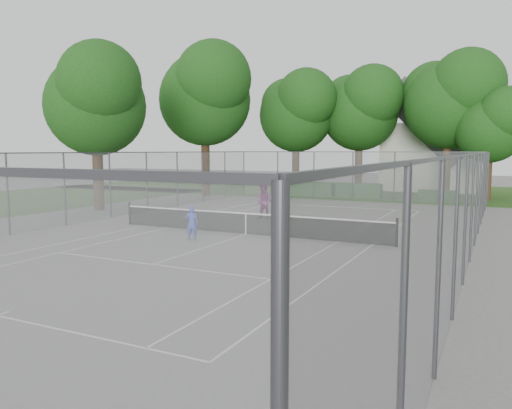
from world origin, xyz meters
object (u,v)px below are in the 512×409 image
at_px(house, 431,146).
at_px(girl_player, 192,223).
at_px(tennis_net, 246,223).
at_px(woman_player, 264,202).

distance_m(house, girl_player, 31.46).
distance_m(tennis_net, house, 29.12).
height_order(tennis_net, girl_player, girl_player).
height_order(house, girl_player, house).
bearing_deg(tennis_net, woman_player, 105.81).
xyz_separation_m(girl_player, woman_player, (-0.01, 6.84, 0.23)).
bearing_deg(house, tennis_net, -97.90).
bearing_deg(woman_player, house, 81.11).
bearing_deg(tennis_net, house, 82.10).
bearing_deg(house, girl_player, -99.71).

